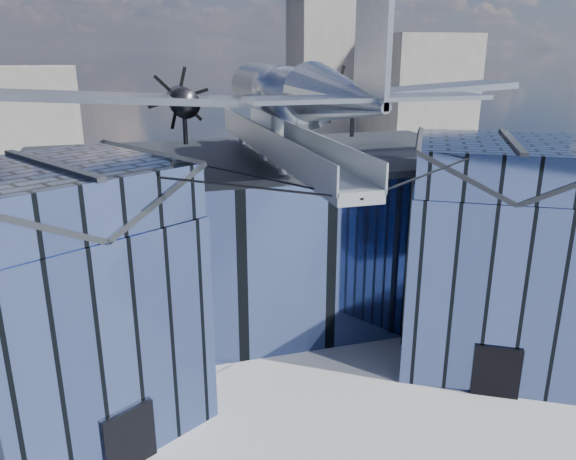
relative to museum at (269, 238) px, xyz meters
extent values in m
plane|color=gray|center=(0.00, -5.82, -5.54)|extent=(120.00, 120.00, 0.00)
cube|color=#435589|center=(0.00, 3.18, -0.79)|extent=(28.00, 14.00, 9.50)
cube|color=#26292D|center=(0.00, 3.18, 4.16)|extent=(28.00, 14.00, 0.40)
cube|color=#435589|center=(-10.50, -6.82, -0.79)|extent=(11.79, 11.43, 9.50)
cube|color=#435589|center=(-10.50, -6.82, 5.06)|extent=(11.56, 11.20, 2.20)
cube|color=#26292D|center=(-8.55, -5.69, 5.06)|extent=(7.98, 9.23, 2.40)
cube|color=#26292D|center=(-10.50, -6.82, 6.21)|extent=(4.30, 7.10, 0.18)
cube|color=black|center=(-8.48, -10.33, -4.24)|extent=(2.03, 1.32, 2.60)
cube|color=black|center=(-6.60, -4.57, -0.79)|extent=(0.34, 0.34, 9.50)
cube|color=#435589|center=(10.50, -6.82, -0.79)|extent=(11.79, 11.43, 9.50)
cube|color=#435589|center=(10.50, -6.82, 5.06)|extent=(11.56, 11.20, 2.20)
cube|color=#26292D|center=(8.55, -5.69, 5.06)|extent=(7.98, 9.23, 2.40)
cube|color=#26292D|center=(12.45, -7.94, 5.06)|extent=(7.98, 9.23, 2.40)
cube|color=#26292D|center=(10.50, -6.82, 6.21)|extent=(4.30, 7.10, 0.18)
cube|color=black|center=(8.48, -10.33, -4.24)|extent=(2.03, 1.32, 2.60)
cube|color=black|center=(6.60, -4.57, -0.79)|extent=(0.34, 0.34, 9.50)
cube|color=#A0A6AE|center=(0.00, -2.32, 5.56)|extent=(1.80, 21.00, 0.50)
cube|color=#A0A6AE|center=(-0.90, -2.32, 6.21)|extent=(0.08, 21.00, 1.10)
cube|color=#A0A6AE|center=(0.90, -2.32, 6.21)|extent=(0.08, 21.00, 1.10)
cylinder|color=#A0A6AE|center=(0.00, 7.18, 4.89)|extent=(0.44, 0.44, 1.35)
cylinder|color=#A0A6AE|center=(0.00, 1.18, 4.89)|extent=(0.44, 0.44, 1.35)
cylinder|color=#A0A6AE|center=(0.00, -2.82, 4.89)|extent=(0.44, 0.44, 1.35)
cylinder|color=#A0A6AE|center=(0.00, -1.82, 6.51)|extent=(0.70, 0.70, 1.40)
cylinder|color=black|center=(-5.25, -9.82, 5.86)|extent=(10.55, 6.08, 0.69)
cylinder|color=black|center=(5.25, -9.82, 5.86)|extent=(10.55, 6.08, 0.69)
cylinder|color=black|center=(-3.00, -4.32, 5.01)|extent=(6.09, 17.04, 1.19)
cylinder|color=black|center=(3.00, -4.32, 5.01)|extent=(6.09, 17.04, 1.19)
cylinder|color=#ABB2B8|center=(0.00, -1.82, 8.46)|extent=(2.50, 11.00, 2.50)
sphere|color=#ABB2B8|center=(0.00, 3.68, 8.46)|extent=(2.50, 2.50, 2.50)
cube|color=black|center=(0.00, 2.68, 9.15)|extent=(1.60, 1.40, 0.50)
cone|color=#ABB2B8|center=(0.00, -10.82, 8.76)|extent=(2.50, 7.00, 2.50)
cube|color=#ABB2B8|center=(0.00, -13.12, 10.36)|extent=(0.18, 2.40, 3.40)
cube|color=#ABB2B8|center=(0.00, -13.02, 8.96)|extent=(8.00, 1.80, 0.14)
cube|color=#ABB2B8|center=(-7.00, -0.82, 8.16)|extent=(14.00, 3.20, 1.08)
cylinder|color=black|center=(-4.60, -0.22, 7.91)|extent=(1.44, 3.20, 1.44)
cone|color=black|center=(-4.60, 1.58, 7.91)|extent=(0.70, 0.70, 0.70)
cube|color=black|center=(-4.60, 1.73, 7.91)|extent=(1.05, 0.06, 3.33)
cube|color=black|center=(-4.60, 1.73, 7.91)|extent=(2.53, 0.06, 2.53)
cube|color=black|center=(-4.60, 1.73, 7.91)|extent=(3.33, 0.06, 1.05)
cylinder|color=black|center=(-4.60, -0.82, 6.69)|extent=(0.24, 0.24, 1.75)
cube|color=#ABB2B8|center=(7.00, -0.82, 8.16)|extent=(14.00, 3.20, 1.08)
cylinder|color=black|center=(4.60, -0.22, 7.91)|extent=(1.44, 3.20, 1.44)
cone|color=black|center=(4.60, 1.58, 7.91)|extent=(0.70, 0.70, 0.70)
cube|color=black|center=(4.60, 1.73, 7.91)|extent=(1.05, 0.06, 3.33)
cube|color=black|center=(4.60, 1.73, 7.91)|extent=(2.53, 0.06, 2.53)
cube|color=black|center=(4.60, 1.73, 7.91)|extent=(3.33, 0.06, 1.05)
cylinder|color=black|center=(4.60, -0.82, 6.69)|extent=(0.24, 0.24, 1.75)
cube|color=slate|center=(32.00, 42.18, 3.46)|extent=(12.00, 14.00, 18.00)
cube|color=slate|center=(-20.00, 49.18, 1.46)|extent=(14.00, 10.00, 14.00)
cube|color=slate|center=(22.00, 52.18, 7.46)|extent=(9.00, 9.00, 26.00)
camera|label=1|loc=(-7.71, -29.96, 10.45)|focal=35.00mm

